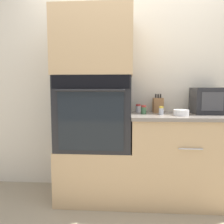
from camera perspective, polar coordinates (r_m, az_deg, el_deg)
name	(u,v)px	position (r m, az deg, el deg)	size (l,w,h in m)	color
ground_plane	(132,212)	(2.33, 5.12, -24.63)	(12.00, 12.00, 0.00)	gray
wall_back	(131,84)	(2.64, 5.07, 7.32)	(8.00, 0.05, 2.50)	beige
oven_cabinet_base	(96,172)	(2.50, -4.32, -15.25)	(0.78, 0.60, 0.56)	tan
wall_oven	(95,112)	(2.34, -4.45, -0.05)	(0.76, 0.64, 0.75)	black
oven_cabinet_upper	(95,45)	(2.38, -4.58, 17.05)	(0.78, 0.60, 0.65)	tan
counter_unit	(182,157)	(2.49, 17.72, -11.21)	(1.09, 0.63, 0.92)	tan
microwave	(209,101)	(2.57, 24.03, 2.71)	(0.35, 0.30, 0.28)	#232326
knife_block	(158,105)	(2.53, 11.91, 1.77)	(0.11, 0.15, 0.21)	olive
bowl	(181,113)	(2.29, 17.61, -0.15)	(0.15, 0.15, 0.06)	white
condiment_jar_near	(161,111)	(2.30, 12.73, 0.36)	(0.05, 0.05, 0.09)	silver
condiment_jar_mid	(138,108)	(2.51, 6.85, 0.96)	(0.06, 0.06, 0.09)	silver
condiment_jar_far	(144,110)	(2.34, 8.26, 0.59)	(0.06, 0.06, 0.09)	#427047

